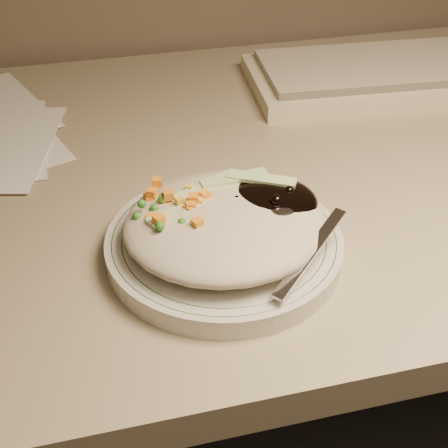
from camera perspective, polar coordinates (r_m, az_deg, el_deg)
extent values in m
cube|color=gray|center=(0.78, 2.55, 5.02)|extent=(1.40, 0.70, 0.04)
cylinder|color=silver|center=(0.60, 0.00, -1.97)|extent=(0.23, 0.23, 0.02)
torus|color=#144723|center=(0.60, 0.00, -1.22)|extent=(0.22, 0.22, 0.00)
torus|color=#144723|center=(0.60, 0.00, -1.22)|extent=(0.20, 0.20, 0.00)
ellipsoid|color=#BCB198|center=(0.58, 0.12, 0.04)|extent=(0.19, 0.18, 0.04)
ellipsoid|color=black|center=(0.60, 3.94, 1.86)|extent=(0.10, 0.09, 0.03)
ellipsoid|color=orange|center=(0.59, -4.60, 0.69)|extent=(0.08, 0.08, 0.02)
sphere|color=black|center=(0.59, 1.15, 2.11)|extent=(0.01, 0.01, 0.01)
sphere|color=black|center=(0.60, 3.67, 2.80)|extent=(0.01, 0.01, 0.01)
sphere|color=black|center=(0.60, 5.98, 3.02)|extent=(0.01, 0.01, 0.01)
sphere|color=black|center=(0.61, 4.94, 3.16)|extent=(0.01, 0.01, 0.01)
sphere|color=black|center=(0.58, 4.79, 2.15)|extent=(0.01, 0.01, 0.01)
sphere|color=black|center=(0.59, 3.64, 2.40)|extent=(0.01, 0.01, 0.01)
sphere|color=black|center=(0.61, 4.35, 3.09)|extent=(0.01, 0.01, 0.01)
cube|color=orange|center=(0.58, -5.12, 2.69)|extent=(0.01, 0.01, 0.01)
cube|color=orange|center=(0.57, -3.17, 0.83)|extent=(0.01, 0.01, 0.01)
cube|color=orange|center=(0.60, -6.62, 2.85)|extent=(0.01, 0.01, 0.01)
cube|color=orange|center=(0.58, -2.79, 2.33)|extent=(0.01, 0.01, 0.01)
cube|color=orange|center=(0.57, -3.02, 1.68)|extent=(0.01, 0.01, 0.01)
cube|color=orange|center=(0.61, -6.82, 2.42)|extent=(0.01, 0.01, 0.01)
cube|color=orange|center=(0.59, -5.36, 2.39)|extent=(0.01, 0.01, 0.01)
cube|color=orange|center=(0.57, -3.17, 1.39)|extent=(0.01, 0.01, 0.01)
cube|color=orange|center=(0.59, -1.73, 2.52)|extent=(0.01, 0.01, 0.01)
cube|color=orange|center=(0.60, -6.16, 3.83)|extent=(0.01, 0.01, 0.01)
cube|color=orange|center=(0.56, -5.98, 0.40)|extent=(0.01, 0.01, 0.01)
cube|color=orange|center=(0.55, -2.44, 0.06)|extent=(0.01, 0.01, 0.01)
cube|color=orange|center=(0.57, -6.62, 0.46)|extent=(0.01, 0.01, 0.01)
cube|color=orange|center=(0.60, -6.68, 2.21)|extent=(0.01, 0.01, 0.01)
sphere|color=#388C28|center=(0.58, -3.23, 1.81)|extent=(0.01, 0.01, 0.01)
sphere|color=#388C28|center=(0.55, -5.87, -0.20)|extent=(0.01, 0.01, 0.01)
sphere|color=#388C28|center=(0.58, -6.38, 1.47)|extent=(0.01, 0.01, 0.01)
sphere|color=#388C28|center=(0.58, -7.53, 1.85)|extent=(0.01, 0.01, 0.01)
sphere|color=#388C28|center=(0.59, -3.61, 2.01)|extent=(0.01, 0.01, 0.01)
sphere|color=#388C28|center=(0.57, -2.34, 0.02)|extent=(0.01, 0.01, 0.01)
sphere|color=#388C28|center=(0.58, -4.60, 1.10)|extent=(0.01, 0.01, 0.01)
sphere|color=#388C28|center=(0.57, -4.95, -0.15)|extent=(0.01, 0.01, 0.01)
sphere|color=#388C28|center=(0.58, -7.96, 0.69)|extent=(0.01, 0.01, 0.01)
sphere|color=#388C28|center=(0.59, -5.49, 2.50)|extent=(0.01, 0.01, 0.01)
sphere|color=#388C28|center=(0.59, -5.68, 2.28)|extent=(0.01, 0.01, 0.01)
sphere|color=#388C28|center=(0.57, -6.07, 0.49)|extent=(0.01, 0.01, 0.01)
sphere|color=#388C28|center=(0.56, -3.85, 0.13)|extent=(0.01, 0.01, 0.01)
sphere|color=#388C28|center=(0.61, -1.72, 3.09)|extent=(0.01, 0.01, 0.01)
cube|color=yellow|center=(0.59, -3.73, 2.00)|extent=(0.01, 0.01, 0.01)
cube|color=yellow|center=(0.58, -2.16, 2.05)|extent=(0.01, 0.01, 0.01)
cube|color=yellow|center=(0.59, -4.82, 1.99)|extent=(0.01, 0.01, 0.01)
cube|color=yellow|center=(0.58, -4.12, 2.11)|extent=(0.01, 0.01, 0.01)
cube|color=yellow|center=(0.58, -4.55, 0.98)|extent=(0.01, 0.01, 0.01)
cube|color=yellow|center=(0.59, -2.08, 2.79)|extent=(0.01, 0.01, 0.01)
cube|color=yellow|center=(0.60, -3.15, 3.31)|extent=(0.01, 0.01, 0.01)
cube|color=yellow|center=(0.58, -3.62, 1.05)|extent=(0.01, 0.01, 0.01)
cube|color=#B2D18C|center=(0.60, -1.72, 3.40)|extent=(0.07, 0.04, 0.00)
cube|color=#B2D18C|center=(0.61, 0.92, 4.19)|extent=(0.07, 0.02, 0.00)
cube|color=#B2D18C|center=(0.57, -3.99, 1.23)|extent=(0.07, 0.04, 0.00)
cube|color=#B2D18C|center=(0.61, 3.45, 4.15)|extent=(0.07, 0.05, 0.00)
ellipsoid|color=silver|center=(0.58, 4.89, 1.33)|extent=(0.06, 0.06, 0.01)
cube|color=silver|center=(0.55, 7.93, -2.58)|extent=(0.09, 0.08, 0.03)
cube|color=beige|center=(1.00, 17.78, 12.92)|extent=(0.53, 0.22, 0.03)
cube|color=beige|center=(0.99, 17.98, 13.88)|extent=(0.49, 0.19, 0.01)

